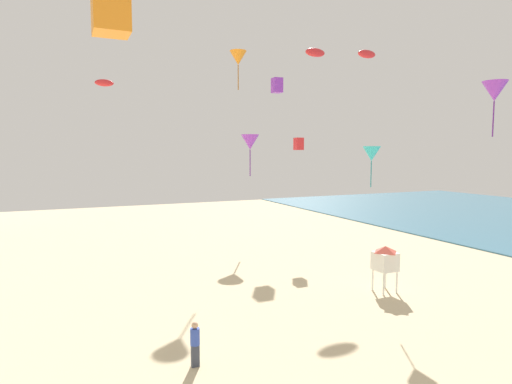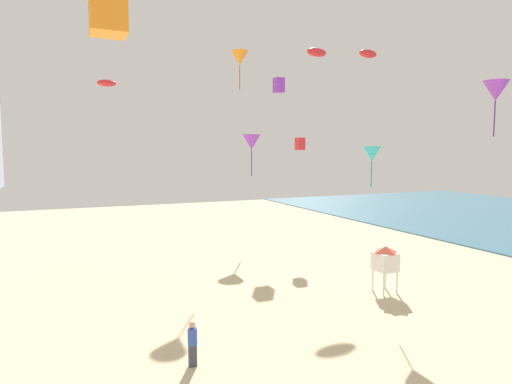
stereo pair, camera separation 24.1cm
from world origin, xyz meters
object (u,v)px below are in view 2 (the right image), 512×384
Objects in this scene: lifeguard_stand at (385,259)px; kite_red_box_2 at (300,144)px; kite_flyer at (192,341)px; kite_red_parafoil at (317,52)px; kite_cyan_delta at (372,154)px; kite_orange_box at (108,6)px; kite_orange_delta at (240,58)px; kite_red_parafoil_3 at (368,54)px; kite_purple_box at (279,85)px; kite_purple_delta at (251,142)px; kite_purple_delta_2 at (496,91)px; kite_red_parafoil_2 at (106,83)px.

lifeguard_stand is 14.47m from kite_red_box_2.
kite_flyer is 0.64× the size of lifeguard_stand.
kite_red_parafoil is 0.82× the size of kite_cyan_delta.
kite_orange_box is at bearing -161.35° from kite_cyan_delta.
kite_red_parafoil is 0.58× the size of kite_orange_delta.
kite_orange_box is at bearing -148.96° from kite_red_parafoil_3.
kite_orange_delta is 10.58m from kite_red_parafoil_3.
kite_orange_box is 0.76× the size of kite_cyan_delta.
kite_red_parafoil is (3.57, 13.19, 14.16)m from lifeguard_stand.
lifeguard_stand is 1.38× the size of kite_red_parafoil.
kite_orange_box is 0.54× the size of kite_orange_delta.
kite_orange_delta is (-4.90, -2.48, 1.56)m from kite_purple_box.
lifeguard_stand is 15.62m from kite_red_parafoil_3.
kite_flyer is at bearing -143.21° from lifeguard_stand.
kite_purple_delta is at bearing 56.03° from kite_orange_box.
lifeguard_stand is at bearing -98.13° from kite_red_box_2.
kite_orange_delta is at bearing 113.65° from kite_purple_delta_2.
kite_orange_delta reaches higher than kite_purple_delta.
kite_purple_delta_2 reaches higher than kite_purple_delta.
kite_orange_box is 1.71× the size of kite_red_box_2.
kite_red_box_2 is at bearing 79.80° from kite_cyan_delta.
kite_red_parafoil_2 is (2.13, 28.28, 2.02)m from kite_orange_box.
kite_purple_delta is 19.02m from kite_purple_delta_2.
kite_red_parafoil is at bearing -12.13° from kite_flyer.
kite_orange_box is 22.09m from kite_red_parafoil_3.
kite_red_parafoil_2 reaches higher than kite_flyer.
kite_orange_box reaches higher than kite_purple_delta_2.
kite_red_box_2 reaches higher than kite_cyan_delta.
kite_purple_delta_2 is at bearing -28.33° from kite_cyan_delta.
kite_red_box_2 is (2.12, 11.78, 0.82)m from kite_cyan_delta.
kite_red_parafoil_2 reaches higher than lifeguard_stand.
kite_red_parafoil reaches higher than kite_cyan_delta.
kite_red_parafoil is at bearing -22.13° from kite_orange_delta.
kite_purple_box reaches higher than kite_flyer.
kite_flyer is 0.95× the size of kite_orange_box.
kite_red_parafoil_3 is (-0.93, 9.61, 3.87)m from kite_purple_delta_2.
kite_purple_delta reaches higher than kite_flyer.
kite_cyan_delta is at bearing 125.84° from lifeguard_stand.
kite_orange_box reaches higher than kite_flyer.
kite_red_parafoil_2 is at bearing 30.92° from kite_flyer.
kite_red_box_2 is (13.66, 16.54, 7.47)m from kite_flyer.
kite_purple_delta_2 is 19.83m from kite_orange_delta.
kite_purple_delta_2 is at bearing -83.33° from kite_red_parafoil.
lifeguard_stand is 30.04m from kite_red_parafoil_2.
lifeguard_stand is 0.86× the size of kite_purple_delta_2.
kite_purple_delta is 14.68m from kite_cyan_delta.
kite_purple_box is (-1.06, 4.90, -2.06)m from kite_red_parafoil.
kite_purple_box is (16.87, 21.85, 1.81)m from kite_orange_box.
kite_orange_box is (-19.72, -1.70, 1.21)m from kite_purple_delta_2.
kite_red_parafoil_2 is 27.19m from kite_cyan_delta.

